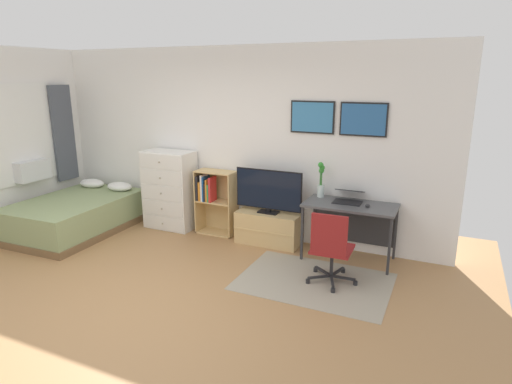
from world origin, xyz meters
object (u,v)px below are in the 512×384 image
bed (76,214)px  office_chair (331,247)px  bookshelf (213,197)px  tv_stand (269,228)px  computer_mouse (368,205)px  dresser (170,190)px  television (268,191)px  desk (351,213)px  laptop (349,197)px  bamboo_vase (321,181)px

bed → office_chair: size_ratio=2.27×
bookshelf → tv_stand: 0.98m
office_chair → computer_mouse: (0.24, 0.76, 0.30)m
dresser → bookshelf: dresser is taller
television → desk: size_ratio=0.85×
tv_stand → desk: size_ratio=0.79×
laptop → bamboo_vase: bearing=170.9°
bookshelf → tv_stand: bookshelf is taller
desk → television: bearing=-179.5°
television → desk: 1.15m
bamboo_vase → dresser: bearing=-177.8°
television → bookshelf: bearing=175.4°
laptop → office_chair: bearing=-89.9°
bed → computer_mouse: bearing=6.5°
bookshelf → bamboo_vase: (1.62, 0.03, 0.41)m
office_chair → bamboo_vase: 1.15m
dresser → television: dresser is taller
tv_stand → bamboo_vase: (0.70, 0.08, 0.73)m
dresser → office_chair: 2.90m
bed → laptop: size_ratio=5.05×
television → bamboo_vase: 0.74m
desk → computer_mouse: (0.21, -0.10, 0.15)m
office_chair → computer_mouse: bearing=70.5°
office_chair → desk: bearing=86.3°
bookshelf → laptop: 2.02m
tv_stand → computer_mouse: computer_mouse is taller
bookshelf → tv_stand: (0.92, -0.05, -0.32)m
bed → office_chair: bearing=-3.9°
tv_stand → bamboo_vase: size_ratio=1.91×
bed → laptop: (3.95, 0.78, 0.54)m
television → computer_mouse: television is taller
tv_stand → desk: desk is taller
tv_stand → bamboo_vase: bamboo_vase is taller
desk → office_chair: (-0.03, -0.86, -0.14)m
laptop → tv_stand: bearing=179.7°
desk → office_chair: size_ratio=1.32×
tv_stand → dresser: bearing=-179.5°
computer_mouse → bamboo_vase: (-0.65, 0.19, 0.20)m
bed → tv_stand: 2.95m
dresser → tv_stand: bearing=0.5°
laptop → computer_mouse: (0.27, -0.14, -0.04)m
tv_stand → bookshelf: bearing=176.8°
dresser → bookshelf: 0.73m
bookshelf → television: bearing=-4.6°
office_chair → laptop: bearing=90.0°
bed → office_chair: (3.97, -0.12, 0.20)m
desk → tv_stand: bearing=179.4°
bookshelf → tv_stand: bearing=-3.2°
tv_stand → laptop: bearing=1.4°
bookshelf → tv_stand: size_ratio=1.06×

